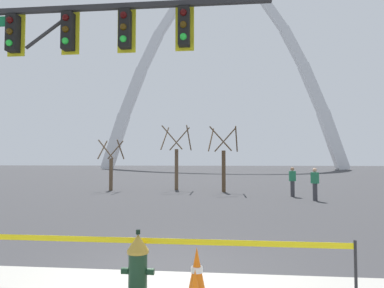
% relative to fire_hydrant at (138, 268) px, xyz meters
% --- Properties ---
extents(ground_plane, '(240.00, 240.00, 0.00)m').
position_rel_fire_hydrant_xyz_m(ground_plane, '(0.17, 1.37, -0.47)').
color(ground_plane, '#333335').
extents(fire_hydrant, '(0.46, 0.48, 0.99)m').
position_rel_fire_hydrant_xyz_m(fire_hydrant, '(0.00, 0.00, 0.00)').
color(fire_hydrant, black).
rests_on(fire_hydrant, ground).
extents(caution_tape_barrier, '(5.37, 0.09, 0.89)m').
position_rel_fire_hydrant_xyz_m(caution_tape_barrier, '(0.28, 0.12, 0.15)').
color(caution_tape_barrier, '#232326').
rests_on(caution_tape_barrier, ground).
extents(traffic_cone_mid_sidewalk, '(0.36, 0.36, 0.73)m').
position_rel_fire_hydrant_xyz_m(traffic_cone_mid_sidewalk, '(0.81, 0.17, -0.11)').
color(traffic_cone_mid_sidewalk, black).
rests_on(traffic_cone_mid_sidewalk, ground).
extents(traffic_signal_gantry, '(7.82, 0.44, 6.00)m').
position_rel_fire_hydrant_xyz_m(traffic_signal_gantry, '(-2.94, 2.93, 3.94)').
color(traffic_signal_gantry, '#232326').
rests_on(traffic_signal_gantry, ground).
extents(monument_arch, '(54.14, 2.32, 44.33)m').
position_rel_fire_hydrant_xyz_m(monument_arch, '(0.17, 70.15, 19.13)').
color(monument_arch, silver).
rests_on(monument_arch, ground).
extents(tree_far_left, '(1.54, 1.55, 3.31)m').
position_rel_fire_hydrant_xyz_m(tree_far_left, '(-6.27, 16.88, 1.00)').
color(tree_far_left, brown).
rests_on(tree_far_left, ground).
extents(tree_left_mid, '(1.97, 1.98, 4.27)m').
position_rel_fire_hydrant_xyz_m(tree_left_mid, '(-2.07, 17.77, 1.43)').
color(tree_left_mid, brown).
rests_on(tree_left_mid, ground).
extents(tree_center_left, '(1.87, 1.88, 4.05)m').
position_rel_fire_hydrant_xyz_m(tree_center_left, '(1.09, 16.48, 1.33)').
color(tree_center_left, brown).
rests_on(tree_center_left, ground).
extents(pedestrian_walking_left, '(0.34, 0.22, 1.59)m').
position_rel_fire_hydrant_xyz_m(pedestrian_walking_left, '(4.83, 14.18, 0.35)').
color(pedestrian_walking_left, '#38383D').
rests_on(pedestrian_walking_left, ground).
extents(pedestrian_standing_center, '(0.37, 0.39, 1.59)m').
position_rel_fire_hydrant_xyz_m(pedestrian_standing_center, '(5.54, 12.36, 0.35)').
color(pedestrian_standing_center, '#38383D').
rests_on(pedestrian_standing_center, ground).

